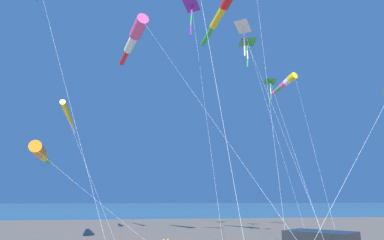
# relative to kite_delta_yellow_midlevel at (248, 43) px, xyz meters

# --- Properties ---
(ocean_water_strip) EXTENTS (240.00, 600.00, 0.01)m
(ocean_water_strip) POSITION_rel_kite_delta_yellow_midlevel_xyz_m (154.28, 4.42, -15.69)
(ocean_water_strip) COLOR #386B84
(ocean_water_strip) RESTS_ON ground_plane
(kite_delta_yellow_midlevel) EXTENTS (12.23, 1.58, 16.02)m
(kite_delta_yellow_midlevel) POSITION_rel_kite_delta_yellow_midlevel_xyz_m (0.00, 0.00, 0.00)
(kite_delta_yellow_midlevel) COLOR green
(kite_delta_yellow_midlevel) RESTS_ON ground_plane
(kite_windsock_green_low_center) EXTENTS (12.98, 9.62, 7.08)m
(kite_windsock_green_low_center) POSITION_rel_kite_delta_yellow_midlevel_xyz_m (2.38, 15.83, -9.15)
(kite_windsock_green_low_center) COLOR orange
(kite_windsock_green_low_center) RESTS_ON ground_plane
(kite_delta_purple_drifting) EXTENTS (9.27, 1.59, 19.57)m
(kite_delta_purple_drifting) POSITION_rel_kite_delta_yellow_midlevel_xyz_m (0.74, 4.51, 3.37)
(kite_delta_purple_drifting) COLOR purple
(kite_delta_purple_drifting) RESTS_ON ground_plane
(kite_delta_long_streamer_left) EXTENTS (2.76, 3.52, 15.14)m
(kite_delta_long_streamer_left) POSITION_rel_kite_delta_yellow_midlevel_xyz_m (-4.24, 1.76, -1.00)
(kite_delta_long_streamer_left) COLOR white
(kite_delta_long_streamer_left) RESTS_ON ground_plane
(kite_windsock_magenta_far_left) EXTENTS (17.36, 6.09, 14.56)m
(kite_windsock_magenta_far_left) POSITION_rel_kite_delta_yellow_midlevel_xyz_m (3.88, -5.07, -1.79)
(kite_windsock_magenta_far_left) COLOR yellow
(kite_windsock_magenta_far_left) RESTS_ON ground_plane
(kite_windsock_checkered_midright) EXTENTS (18.26, 6.06, 11.42)m
(kite_windsock_checkered_midright) POSITION_rel_kite_delta_yellow_midlevel_xyz_m (6.83, 14.95, -4.99)
(kite_windsock_checkered_midright) COLOR yellow
(kite_windsock_checkered_midright) RESTS_ON ground_plane
(kite_delta_blue_topmost) EXTENTS (13.97, 4.37, 11.83)m
(kite_delta_blue_topmost) POSITION_rel_kite_delta_yellow_midlevel_xyz_m (-2.31, -0.81, -4.19)
(kite_delta_blue_topmost) COLOR green
(kite_delta_blue_topmost) RESTS_ON ground_plane
(kite_windsock_long_streamer_right) EXTENTS (15.58, 8.17, 15.27)m
(kite_windsock_long_streamer_right) POSITION_rel_kite_delta_yellow_midlevel_xyz_m (-1.88, 9.18, -1.15)
(kite_windsock_long_streamer_right) COLOR #EF4C93
(kite_windsock_long_streamer_right) RESTS_ON ground_plane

